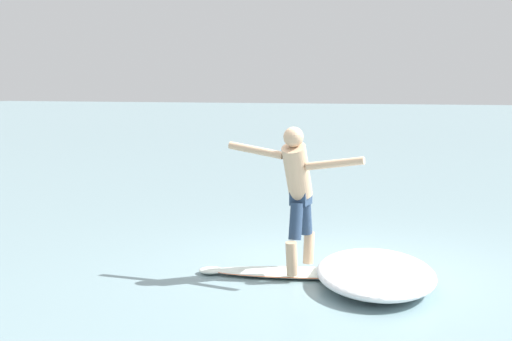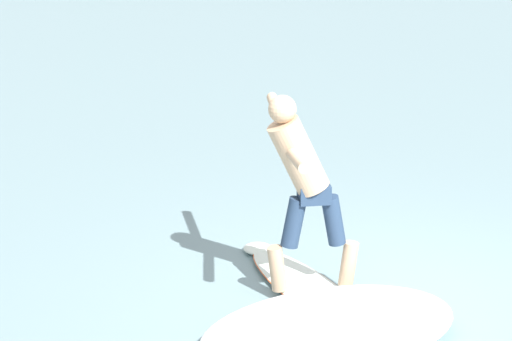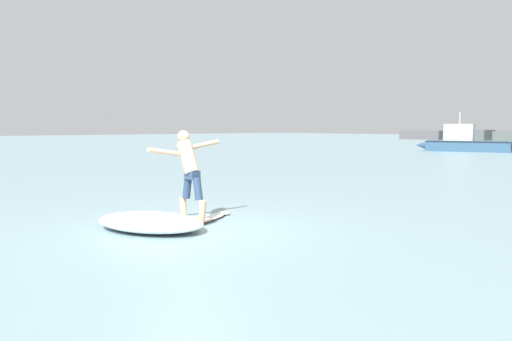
{
  "view_description": "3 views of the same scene",
  "coord_description": "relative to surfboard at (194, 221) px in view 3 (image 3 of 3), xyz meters",
  "views": [
    {
      "loc": [
        -8.28,
        -2.6,
        2.22
      ],
      "look_at": [
        -0.04,
        1.13,
        1.19
      ],
      "focal_mm": 50.0,
      "sensor_mm": 36.0,
      "label": 1
    },
    {
      "loc": [
        -2.11,
        -9.03,
        4.36
      ],
      "look_at": [
        -0.76,
        2.0,
        0.6
      ],
      "focal_mm": 85.0,
      "sensor_mm": 36.0,
      "label": 2
    },
    {
      "loc": [
        7.44,
        -5.1,
        1.88
      ],
      "look_at": [
        -0.24,
        1.77,
        0.97
      ],
      "focal_mm": 35.0,
      "sensor_mm": 36.0,
      "label": 3
    }
  ],
  "objects": [
    {
      "name": "ground_plane",
      "position": [
        0.49,
        -0.38,
        -0.04
      ],
      "size": [
        200.0,
        200.0,
        0.0
      ],
      "primitive_type": "plane",
      "color": "#76959B"
    },
    {
      "name": "surfboard",
      "position": [
        0.0,
        0.0,
        0.0
      ],
      "size": [
        1.17,
        2.3,
        0.22
      ],
      "color": "white",
      "rests_on": "ground"
    },
    {
      "name": "surfer",
      "position": [
        -0.1,
        -0.04,
        1.06
      ],
      "size": [
        0.8,
        1.64,
        1.72
      ],
      "color": "tan",
      "rests_on": "surfboard"
    },
    {
      "name": "fishing_boat_near_jetty",
      "position": [
        -9.68,
        31.38,
        0.65
      ],
      "size": [
        6.86,
        3.66,
        2.97
      ],
      "color": "#2D4E6C",
      "rests_on": "ground"
    },
    {
      "name": "wave_foam_at_tail",
      "position": [
        -0.01,
        -0.96,
        0.1
      ],
      "size": [
        2.49,
        2.0,
        0.29
      ],
      "color": "white",
      "rests_on": "ground"
    }
  ]
}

